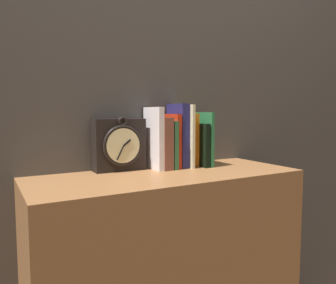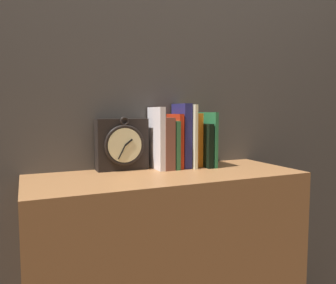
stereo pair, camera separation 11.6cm
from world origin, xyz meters
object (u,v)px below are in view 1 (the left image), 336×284
object	(u,v)px
book_slot1_brown	(161,143)
book_slot8_green	(202,139)
book_slot3_red	(171,141)
book_slot7_black	(197,144)
book_slot4_navy	(178,135)
book_slot6_orange	(188,139)
book_slot0_white	(153,138)
book_slot2_green	(168,144)
book_slot5_cream	(184,136)
clock	(120,145)

from	to	relation	value
book_slot1_brown	book_slot8_green	xyz separation A→B (m)	(0.19, -0.01, 0.01)
book_slot3_red	book_slot8_green	xyz separation A→B (m)	(0.14, -0.01, 0.00)
book_slot1_brown	book_slot7_black	distance (m)	0.16
book_slot4_navy	book_slot6_orange	world-z (taller)	book_slot4_navy
book_slot0_white	book_slot3_red	distance (m)	0.08
book_slot1_brown	book_slot2_green	distance (m)	0.03
book_slot2_green	book_slot7_black	bearing A→B (deg)	-4.07
book_slot4_navy	book_slot5_cream	bearing A→B (deg)	-18.09
book_slot3_red	book_slot7_black	xyz separation A→B (m)	(0.11, -0.01, -0.02)
book_slot3_red	book_slot5_cream	distance (m)	0.06
book_slot0_white	book_slot3_red	world-z (taller)	book_slot0_white
book_slot4_navy	book_slot8_green	bearing A→B (deg)	-8.55
book_slot5_cream	book_slot0_white	bearing A→B (deg)	178.33
book_slot8_green	book_slot2_green	bearing A→B (deg)	176.30
book_slot0_white	book_slot1_brown	world-z (taller)	book_slot0_white
clock	book_slot2_green	distance (m)	0.19
book_slot1_brown	book_slot6_orange	size ratio (longest dim) A/B	0.93
book_slot3_red	book_slot5_cream	xyz separation A→B (m)	(0.05, -0.01, 0.02)
book_slot6_orange	book_slot2_green	bearing A→B (deg)	-172.94
book_slot3_red	book_slot6_orange	size ratio (longest dim) A/B	0.99
book_slot5_cream	book_slot8_green	distance (m)	0.08
book_slot0_white	book_slot6_orange	distance (m)	0.17
clock	book_slot1_brown	bearing A→B (deg)	-11.55
book_slot8_green	book_slot0_white	bearing A→B (deg)	176.93
clock	book_slot7_black	bearing A→B (deg)	-7.34
clock	book_slot8_green	xyz separation A→B (m)	(0.34, -0.04, 0.01)
clock	book_slot8_green	distance (m)	0.35
book_slot3_red	book_slot4_navy	size ratio (longest dim) A/B	0.84
book_slot2_green	book_slot4_navy	bearing A→B (deg)	7.07
book_slot0_white	book_slot8_green	bearing A→B (deg)	-3.07
book_slot2_green	book_slot6_orange	xyz separation A→B (m)	(0.10, 0.01, 0.01)
book_slot0_white	book_slot3_red	xyz separation A→B (m)	(0.08, 0.00, -0.01)
book_slot4_navy	book_slot3_red	bearing A→B (deg)	-177.44
book_slot5_cream	book_slot7_black	bearing A→B (deg)	-6.95
book_slot7_black	book_slot8_green	xyz separation A→B (m)	(0.02, -0.00, 0.02)
book_slot3_red	book_slot7_black	bearing A→B (deg)	-7.05
book_slot6_orange	book_slot7_black	world-z (taller)	book_slot6_orange
book_slot7_black	book_slot2_green	bearing A→B (deg)	175.93
book_slot4_navy	book_slot7_black	world-z (taller)	book_slot4_navy
book_slot0_white	book_slot8_green	size ratio (longest dim) A/B	1.09
book_slot3_red	book_slot6_orange	bearing A→B (deg)	5.46
book_slot5_cream	book_slot6_orange	distance (m)	0.04
clock	book_slot1_brown	xyz separation A→B (m)	(0.16, -0.03, 0.00)
book_slot2_green	book_slot7_black	xyz separation A→B (m)	(0.13, -0.01, -0.01)
book_slot0_white	book_slot8_green	xyz separation A→B (m)	(0.22, -0.01, -0.01)
book_slot0_white	book_slot7_black	distance (m)	0.20
book_slot4_navy	book_slot0_white	bearing A→B (deg)	-177.81
clock	book_slot2_green	bearing A→B (deg)	-9.59
clock	book_slot4_navy	bearing A→B (deg)	-6.25
book_slot1_brown	book_slot0_white	bearing A→B (deg)	176.76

